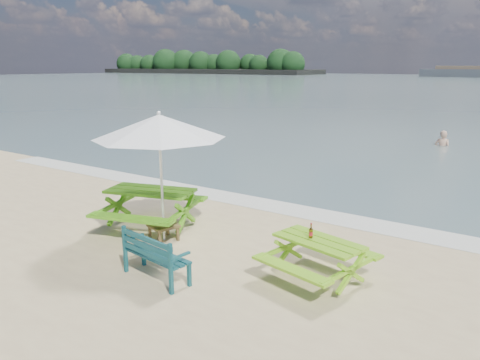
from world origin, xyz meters
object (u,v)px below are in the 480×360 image
Objects in this scene: picnic_table_left at (151,210)px; swimmer at (442,151)px; park_bench at (157,265)px; patio_umbrella at (159,127)px; picnic_table_right at (318,261)px; side_table at (164,232)px; beer_bottle at (311,233)px.

picnic_table_left reaches higher than swimmer.
patio_umbrella is (-1.09, 1.31, 1.99)m from park_bench.
swimmer is at bearing 86.23° from park_bench.
picnic_table_right is at bearing 1.89° from patio_umbrella.
swimmer is at bearing 81.71° from side_table.
beer_bottle is (2.00, 1.42, 0.52)m from park_bench.
park_bench is 2.51m from beer_bottle.
beer_bottle is (-0.14, 0.00, 0.43)m from picnic_table_right.
patio_umbrella is 15.08m from swimmer.
picnic_table_left reaches higher than picnic_table_right.
picnic_table_right is 1.07× the size of swimmer.
picnic_table_left is 3.78m from beer_bottle.
picnic_table_left reaches higher than park_bench.
picnic_table_left is 1.39× the size of swimmer.
park_bench reaches higher than swimmer.
picnic_table_left is 14.67m from swimmer.
park_bench is at bearing -43.38° from picnic_table_left.
swimmer is at bearing 78.93° from picnic_table_left.
swimmer is (-0.94, 14.62, -0.97)m from beer_bottle.
park_bench is 0.42× the size of patio_umbrella.
beer_bottle is at bearing 2.07° from side_table.
side_table is 14.89m from swimmer.
patio_umbrella is at bearing -177.93° from beer_bottle.
beer_bottle is 14.68m from swimmer.
patio_umbrella is at bearing -27.45° from picnic_table_left.
picnic_table_left is 1.97m from patio_umbrella.
park_bench is at bearing -146.49° from picnic_table_right.
park_bench is at bearing -144.55° from beer_bottle.
beer_bottle is at bearing -86.31° from swimmer.
side_table is 0.20× the size of patio_umbrella.
swimmer is (-1.09, 14.62, -0.54)m from picnic_table_right.
picnic_table_left is at bearing 176.42° from beer_bottle.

